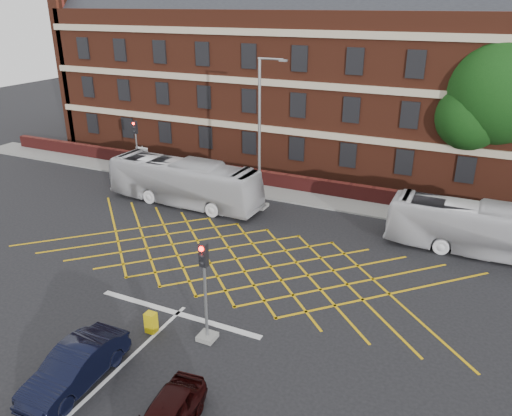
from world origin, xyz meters
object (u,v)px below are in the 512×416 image
at_px(traffic_light_near, 206,301).
at_px(deciduous_tree, 498,99).
at_px(traffic_light_far, 137,154).
at_px(street_lamp, 260,159).
at_px(bus_right, 484,230).
at_px(car_maroon, 167,416).
at_px(direction_signs, 143,156).
at_px(bus_left, 184,182).
at_px(car_navy, 75,367).
at_px(utility_cabinet, 151,323).

bearing_deg(traffic_light_near, deciduous_tree, 67.23).
xyz_separation_m(traffic_light_far, street_lamp, (11.27, -1.92, 1.56)).
height_order(bus_right, deciduous_tree, deciduous_tree).
bearing_deg(car_maroon, direction_signs, 122.46).
bearing_deg(car_maroon, traffic_light_far, 123.26).
bearing_deg(deciduous_tree, bus_left, -151.57).
distance_m(car_navy, utility_cabinet, 3.63).
height_order(deciduous_tree, traffic_light_far, deciduous_tree).
xyz_separation_m(car_navy, car_maroon, (4.13, -0.43, -0.11)).
xyz_separation_m(car_navy, deciduous_tree, (11.99, 25.82, 6.01)).
height_order(bus_left, car_navy, bus_left).
relative_size(bus_right, deciduous_tree, 0.94).
relative_size(traffic_light_near, utility_cabinet, 4.74).
distance_m(bus_left, car_maroon, 19.38).
height_order(bus_right, traffic_light_near, traffic_light_near).
relative_size(car_navy, deciduous_tree, 0.41).
bearing_deg(direction_signs, car_maroon, -51.39).
distance_m(car_maroon, direction_signs, 26.31).
height_order(car_maroon, deciduous_tree, deciduous_tree).
bearing_deg(traffic_light_near, bus_right, 53.11).
bearing_deg(deciduous_tree, street_lamp, -147.75).
relative_size(deciduous_tree, traffic_light_far, 2.49).
xyz_separation_m(traffic_light_near, traffic_light_far, (-15.17, 15.39, 0.00)).
bearing_deg(street_lamp, bus_left, -163.18).
bearing_deg(bus_right, car_maroon, 154.10).
bearing_deg(direction_signs, deciduous_tree, 13.21).
relative_size(deciduous_tree, utility_cabinet, 11.79).
xyz_separation_m(car_maroon, direction_signs, (-16.41, 20.55, 0.77)).
xyz_separation_m(traffic_light_near, utility_cabinet, (-2.30, -0.57, -1.31)).
distance_m(car_maroon, street_lamp, 18.96).
bearing_deg(direction_signs, bus_right, -7.59).
bearing_deg(deciduous_tree, direction_signs, -166.79).
height_order(car_maroon, utility_cabinet, car_maroon).
distance_m(street_lamp, direction_signs, 11.71).
bearing_deg(traffic_light_far, bus_right, -6.25).
height_order(direction_signs, utility_cabinet, direction_signs).
bearing_deg(traffic_light_far, car_navy, -57.85).
xyz_separation_m(traffic_light_near, street_lamp, (-3.90, 13.48, 1.56)).
height_order(bus_left, traffic_light_near, traffic_light_near).
height_order(car_navy, direction_signs, direction_signs).
distance_m(traffic_light_near, street_lamp, 14.11).
relative_size(deciduous_tree, street_lamp, 1.12).
distance_m(bus_left, car_navy, 17.20).
relative_size(bus_right, utility_cabinet, 11.11).
xyz_separation_m(bus_left, car_navy, (5.88, -16.14, -0.79)).
distance_m(car_navy, traffic_light_far, 23.09).
distance_m(traffic_light_near, direction_signs, 22.04).
xyz_separation_m(deciduous_tree, utility_cabinet, (-11.40, -22.24, -6.28)).
bearing_deg(bus_left, bus_right, -85.67).
bearing_deg(utility_cabinet, bus_left, 117.24).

